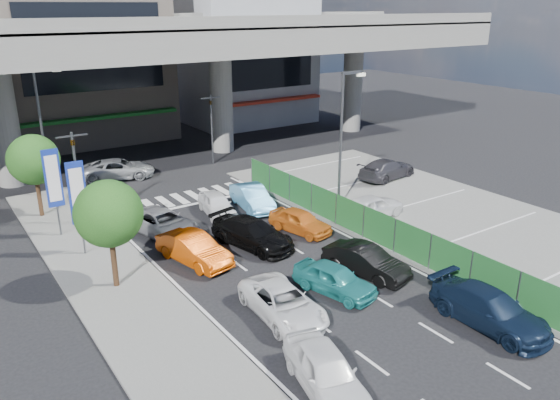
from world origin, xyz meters
TOP-DOWN VIEW (x-y plane):
  - ground at (0.00, 0.00)m, footprint 120.00×120.00m
  - parking_lot at (11.00, 2.00)m, footprint 12.00×28.00m
  - sidewalk_left at (-7.00, 4.00)m, footprint 4.00×30.00m
  - fence_run at (5.30, 1.00)m, footprint 0.16×22.00m
  - expressway at (0.00, 22.00)m, footprint 64.00×14.00m
  - building_center at (0.00, 32.97)m, footprint 14.00×10.90m
  - building_east at (16.00, 31.97)m, footprint 12.00×10.90m
  - traffic_light_left at (-6.20, 12.00)m, footprint 1.60×1.24m
  - traffic_light_right at (5.50, 19.00)m, footprint 1.60×1.24m
  - street_lamp_right at (7.17, 6.00)m, footprint 1.65×0.22m
  - street_lamp_left at (-6.33, 18.00)m, footprint 1.65×0.22m
  - signboard_near at (-7.20, 7.99)m, footprint 0.80×0.14m
  - signboard_far at (-7.60, 10.99)m, footprint 0.80×0.14m
  - tree_near at (-7.00, 4.00)m, footprint 2.80×2.80m
  - tree_far at (-7.80, 14.50)m, footprint 2.80×2.80m
  - van_white_back_left at (-3.74, -6.16)m, footprint 2.53×4.32m
  - minivan_navy_back at (3.63, -6.75)m, footprint 1.96×4.77m
  - sedan_white_mid_left at (-2.43, -1.90)m, footprint 2.36×4.54m
  - taxi_teal_mid at (0.42, -1.57)m, footprint 2.36×3.99m
  - hatch_black_mid_right at (2.62, -1.09)m, footprint 2.27×4.24m
  - taxi_orange_left at (-3.18, 4.34)m, footprint 2.34×4.41m
  - sedan_black_mid at (0.05, 4.40)m, footprint 3.01×5.06m
  - taxi_orange_right at (3.08, 4.50)m, footprint 2.26×3.87m
  - wagon_silver_front_left at (-3.06, 8.29)m, footprint 3.16×5.01m
  - sedan_white_front_mid at (0.67, 9.31)m, footprint 2.09×3.86m
  - kei_truck_front_right at (2.85, 8.98)m, footprint 2.16×4.38m
  - crossing_wagon_silver at (-1.68, 19.32)m, footprint 5.34×3.77m
  - parked_sedan_white at (7.54, 3.75)m, footprint 4.11×1.83m
  - parked_sedan_dgrey at (13.59, 8.66)m, footprint 4.93×2.57m
  - traffic_cone at (5.89, 3.90)m, footprint 0.43×0.43m

SIDE VIEW (x-z plane):
  - ground at x=0.00m, z-range 0.00..0.00m
  - parking_lot at x=11.00m, z-range 0.00..0.06m
  - sidewalk_left at x=-7.00m, z-range 0.00..0.12m
  - traffic_cone at x=5.89m, z-range 0.06..0.78m
  - sedan_white_mid_left at x=-2.43m, z-range 0.00..1.22m
  - taxi_orange_right at x=3.08m, z-range 0.00..1.24m
  - sedan_white_front_mid at x=0.67m, z-range 0.00..1.25m
  - taxi_teal_mid at x=0.42m, z-range 0.00..1.27m
  - wagon_silver_front_left at x=-3.06m, z-range 0.00..1.29m
  - hatch_black_mid_right at x=2.62m, z-range 0.00..1.33m
  - crossing_wagon_silver at x=-1.68m, z-range 0.00..1.35m
  - sedan_black_mid at x=0.05m, z-range 0.00..1.38m
  - van_white_back_left at x=-3.74m, z-range 0.00..1.38m
  - minivan_navy_back at x=3.63m, z-range 0.00..1.38m
  - taxi_orange_left at x=-3.18m, z-range 0.00..1.38m
  - kei_truck_front_right at x=2.85m, z-range 0.00..1.38m
  - parked_sedan_dgrey at x=13.59m, z-range 0.06..1.42m
  - parked_sedan_white at x=7.54m, z-range 0.06..1.43m
  - fence_run at x=5.30m, z-range 0.00..1.80m
  - signboard_near at x=-7.20m, z-range 0.71..5.41m
  - signboard_far at x=-7.60m, z-range 0.71..5.41m
  - tree_near at x=-7.00m, z-range 0.99..5.79m
  - tree_far at x=-7.80m, z-range 0.99..5.79m
  - traffic_light_left at x=-6.20m, z-range 1.34..6.54m
  - traffic_light_right at x=5.50m, z-range 1.34..6.54m
  - street_lamp_right at x=7.17m, z-range 0.77..8.77m
  - street_lamp_left at x=-6.33m, z-range 0.77..8.77m
  - building_east at x=16.00m, z-range -0.01..11.99m
  - building_center at x=0.00m, z-range -0.01..14.99m
  - expressway at x=0.00m, z-range 3.39..14.14m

